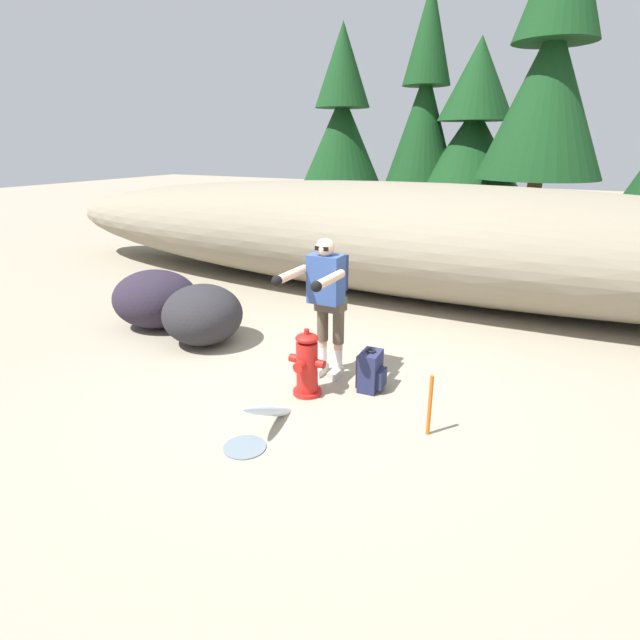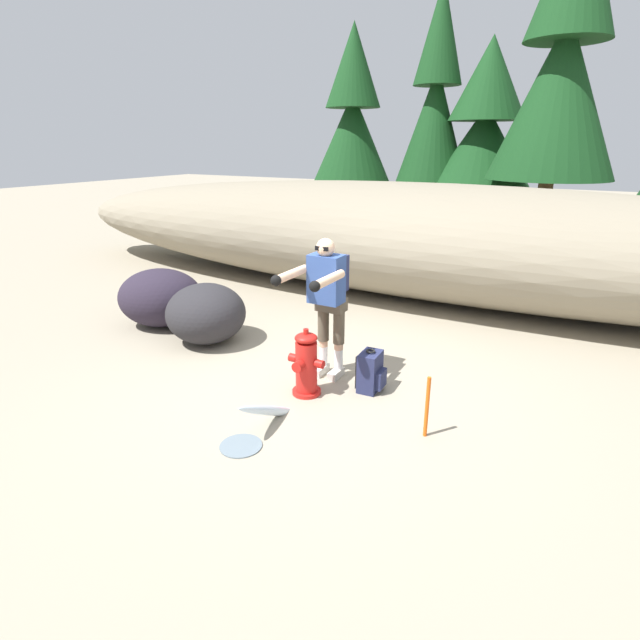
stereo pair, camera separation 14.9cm
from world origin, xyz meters
TOP-DOWN VIEW (x-y plane):
  - ground_plane at (0.00, 0.00)m, footprint 56.00×56.00m
  - dirt_embankment at (0.00, 4.09)m, footprint 16.67×3.20m
  - fire_hydrant at (0.06, -0.20)m, footprint 0.41×0.36m
  - hydrant_water_jet at (0.06, -0.92)m, footprint 0.38×1.21m
  - utility_worker at (0.06, 0.26)m, footprint 0.55×0.98m
  - spare_backpack at (0.62, 0.22)m, footprint 0.30×0.31m
  - boulder_large at (-1.89, 0.44)m, footprint 1.50×1.49m
  - boulder_mid at (-2.89, 0.61)m, footprint 1.54×1.44m
  - pine_tree_far_left at (-4.07, 9.37)m, footprint 2.37×2.37m
  - pine_tree_left at (-1.74, 9.50)m, footprint 1.91×1.91m
  - pine_tree_center at (-0.40, 9.42)m, footprint 2.89×2.89m
  - pine_tree_right at (1.33, 8.05)m, footprint 2.64×2.64m
  - survey_stake at (1.44, -0.38)m, footprint 0.04×0.04m

SIDE VIEW (x-z plane):
  - ground_plane at x=0.00m, z-range -0.04..0.00m
  - hydrant_water_jet at x=0.06m, z-range -0.21..0.41m
  - spare_backpack at x=0.62m, z-range -0.02..0.45m
  - survey_stake at x=1.44m, z-range 0.00..0.60m
  - fire_hydrant at x=0.06m, z-range -0.03..0.71m
  - boulder_large at x=-1.89m, z-range 0.00..0.80m
  - boulder_mid at x=-2.89m, z-range 0.00..0.85m
  - dirt_embankment at x=0.00m, z-range 0.00..1.92m
  - utility_worker at x=0.06m, z-range 0.22..1.84m
  - pine_tree_center at x=-0.40m, z-range 0.23..5.22m
  - pine_tree_far_left at x=-4.07m, z-range 0.28..5.89m
  - pine_tree_left at x=-1.74m, z-range 0.32..6.70m
  - pine_tree_right at x=1.33m, z-range 0.43..7.61m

